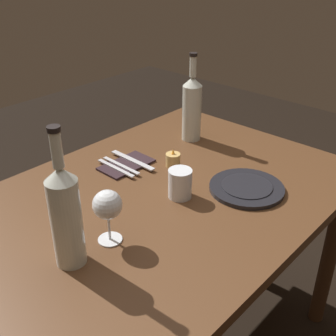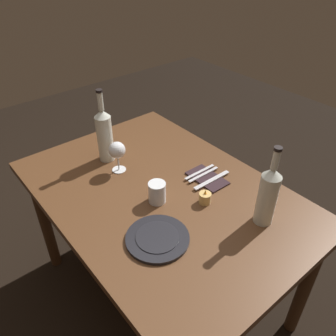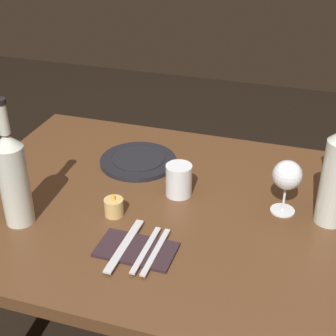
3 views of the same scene
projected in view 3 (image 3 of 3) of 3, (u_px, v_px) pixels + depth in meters
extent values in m
cube|color=#56351E|center=(186.00, 212.00, 1.39)|extent=(1.30, 0.90, 0.04)
cylinder|color=#412816|center=(73.00, 210.00, 2.04)|extent=(0.06, 0.06, 0.70)
cylinder|color=white|center=(282.00, 210.00, 1.36)|extent=(0.07, 0.07, 0.00)
cylinder|color=white|center=(284.00, 198.00, 1.34)|extent=(0.01, 0.01, 0.08)
sphere|color=white|center=(287.00, 175.00, 1.30)|extent=(0.08, 0.08, 0.08)
cylinder|color=#42070F|center=(287.00, 176.00, 1.30)|extent=(0.06, 0.06, 0.02)
cylinder|color=silver|center=(335.00, 183.00, 1.26)|extent=(0.08, 0.08, 0.23)
cylinder|color=silver|center=(15.00, 185.00, 1.27)|extent=(0.08, 0.08, 0.22)
cone|color=silver|center=(7.00, 140.00, 1.20)|extent=(0.08, 0.08, 0.03)
cylinder|color=silver|center=(3.00, 119.00, 1.17)|extent=(0.03, 0.03, 0.08)
cylinder|color=white|center=(179.00, 180.00, 1.41)|extent=(0.07, 0.07, 0.09)
cylinder|color=silver|center=(179.00, 187.00, 1.42)|extent=(0.06, 0.06, 0.04)
cylinder|color=#DBB266|center=(114.00, 207.00, 1.33)|extent=(0.05, 0.05, 0.05)
cylinder|color=white|center=(114.00, 209.00, 1.34)|extent=(0.04, 0.04, 0.03)
cone|color=#F99E2D|center=(113.00, 196.00, 1.32)|extent=(0.01, 0.01, 0.02)
cylinder|color=black|center=(138.00, 161.00, 1.59)|extent=(0.24, 0.24, 0.01)
cylinder|color=black|center=(138.00, 159.00, 1.58)|extent=(0.16, 0.16, 0.00)
cube|color=#2D1E23|center=(136.00, 250.00, 1.21)|extent=(0.19, 0.11, 0.01)
cube|color=silver|center=(146.00, 250.00, 1.20)|extent=(0.02, 0.18, 0.00)
cube|color=silver|center=(156.00, 252.00, 1.20)|extent=(0.02, 0.18, 0.00)
cube|color=silver|center=(125.00, 245.00, 1.22)|extent=(0.02, 0.21, 0.00)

